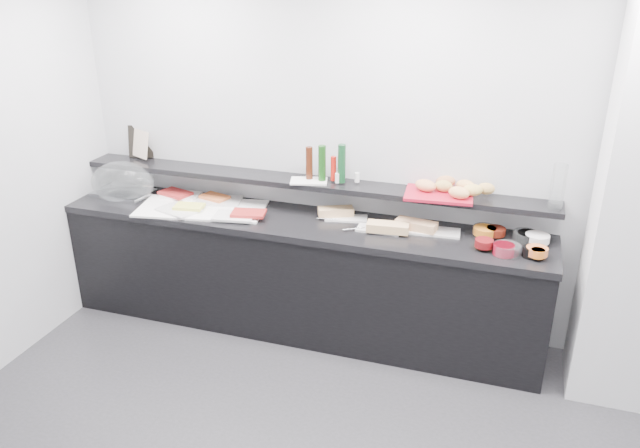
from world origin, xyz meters
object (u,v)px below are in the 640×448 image
(bread_tray, at_px, (439,194))
(cloche_base, at_px, (124,193))
(condiment_tray, at_px, (309,181))
(sandwich_plate_mid, at_px, (379,230))
(framed_print, at_px, (141,142))
(carafe, at_px, (558,187))

(bread_tray, bearing_deg, cloche_base, 177.38)
(condiment_tray, bearing_deg, sandwich_plate_mid, -30.78)
(cloche_base, bearing_deg, sandwich_plate_mid, 3.40)
(cloche_base, bearing_deg, framed_print, 87.53)
(condiment_tray, bearing_deg, bread_tray, -15.71)
(bread_tray, distance_m, carafe, 0.77)
(bread_tray, bearing_deg, carafe, -5.39)
(cloche_base, relative_size, bread_tray, 0.97)
(sandwich_plate_mid, bearing_deg, framed_print, 171.81)
(cloche_base, distance_m, carafe, 3.26)
(cloche_base, xyz_separation_m, bread_tray, (2.48, 0.10, 0.24))
(cloche_base, xyz_separation_m, condiment_tray, (1.53, 0.10, 0.24))
(condiment_tray, bearing_deg, carafe, -15.90)
(bread_tray, xyz_separation_m, carafe, (0.75, -0.00, 0.14))
(cloche_base, bearing_deg, carafe, 6.50)
(cloche_base, relative_size, carafe, 1.48)
(condiment_tray, relative_size, carafe, 0.89)
(sandwich_plate_mid, distance_m, bread_tray, 0.48)
(sandwich_plate_mid, height_order, condiment_tray, condiment_tray)
(framed_print, bearing_deg, condiment_tray, -20.64)
(cloche_base, relative_size, sandwich_plate_mid, 1.45)
(cloche_base, xyz_separation_m, framed_print, (0.03, 0.26, 0.36))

